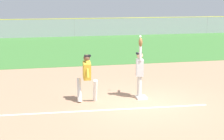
{
  "coord_description": "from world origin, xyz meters",
  "views": [
    {
      "loc": [
        -3.6,
        -11.34,
        3.73
      ],
      "look_at": [
        -0.89,
        0.96,
        1.05
      ],
      "focal_mm": 55.86,
      "sensor_mm": 36.0,
      "label": 1
    }
  ],
  "objects_px": {
    "baseball": "(140,36)",
    "parked_car_green": "(14,27)",
    "parked_car_black": "(72,26)",
    "first_base": "(141,97)",
    "runner": "(87,75)",
    "fielder": "(140,68)",
    "parked_car_tan": "(128,25)",
    "parked_car_silver": "(177,24)"
  },
  "relations": [
    {
      "from": "first_base",
      "to": "fielder",
      "type": "relative_size",
      "value": 0.17
    },
    {
      "from": "first_base",
      "to": "parked_car_silver",
      "type": "xyz_separation_m",
      "value": [
        11.65,
        24.52,
        0.63
      ]
    },
    {
      "from": "runner",
      "to": "parked_car_tan",
      "type": "relative_size",
      "value": 0.39
    },
    {
      "from": "parked_car_green",
      "to": "parked_car_black",
      "type": "distance_m",
      "value": 5.83
    },
    {
      "from": "fielder",
      "to": "parked_car_tan",
      "type": "xyz_separation_m",
      "value": [
        6.21,
        24.72,
        -0.45
      ]
    },
    {
      "from": "parked_car_tan",
      "to": "parked_car_silver",
      "type": "distance_m",
      "value": 5.51
    },
    {
      "from": "parked_car_tan",
      "to": "parked_car_silver",
      "type": "xyz_separation_m",
      "value": [
        5.5,
        -0.31,
        0.0
      ]
    },
    {
      "from": "first_base",
      "to": "baseball",
      "type": "xyz_separation_m",
      "value": [
        0.04,
        0.38,
        2.23
      ]
    },
    {
      "from": "first_base",
      "to": "parked_car_green",
      "type": "height_order",
      "value": "parked_car_green"
    },
    {
      "from": "first_base",
      "to": "parked_car_black",
      "type": "relative_size",
      "value": 0.09
    },
    {
      "from": "parked_car_black",
      "to": "parked_car_silver",
      "type": "xyz_separation_m",
      "value": [
        11.7,
        0.17,
        0.0
      ]
    },
    {
      "from": "baseball",
      "to": "parked_car_silver",
      "type": "bearing_deg",
      "value": 64.3
    },
    {
      "from": "parked_car_black",
      "to": "parked_car_silver",
      "type": "relative_size",
      "value": 0.98
    },
    {
      "from": "fielder",
      "to": "parked_car_tan",
      "type": "distance_m",
      "value": 25.49
    },
    {
      "from": "runner",
      "to": "parked_car_green",
      "type": "xyz_separation_m",
      "value": [
        -3.82,
        24.98,
        -0.32
      ]
    },
    {
      "from": "runner",
      "to": "parked_car_green",
      "type": "relative_size",
      "value": 0.38
    },
    {
      "from": "fielder",
      "to": "baseball",
      "type": "distance_m",
      "value": 1.19
    },
    {
      "from": "baseball",
      "to": "parked_car_black",
      "type": "height_order",
      "value": "baseball"
    },
    {
      "from": "runner",
      "to": "parked_car_tan",
      "type": "distance_m",
      "value": 26.1
    },
    {
      "from": "baseball",
      "to": "parked_car_green",
      "type": "relative_size",
      "value": 0.02
    },
    {
      "from": "parked_car_black",
      "to": "parked_car_green",
      "type": "bearing_deg",
      "value": 174.83
    },
    {
      "from": "parked_car_black",
      "to": "parked_car_tan",
      "type": "relative_size",
      "value": 1.0
    },
    {
      "from": "runner",
      "to": "parked_car_green",
      "type": "bearing_deg",
      "value": 101.73
    },
    {
      "from": "first_base",
      "to": "parked_car_green",
      "type": "relative_size",
      "value": 0.08
    },
    {
      "from": "runner",
      "to": "parked_car_black",
      "type": "height_order",
      "value": "runner"
    },
    {
      "from": "fielder",
      "to": "parked_car_silver",
      "type": "relative_size",
      "value": 0.5
    },
    {
      "from": "fielder",
      "to": "parked_car_green",
      "type": "relative_size",
      "value": 0.5
    },
    {
      "from": "fielder",
      "to": "runner",
      "type": "bearing_deg",
      "value": 14.46
    },
    {
      "from": "first_base",
      "to": "runner",
      "type": "bearing_deg",
      "value": 178.87
    },
    {
      "from": "parked_car_tan",
      "to": "parked_car_silver",
      "type": "height_order",
      "value": "same"
    },
    {
      "from": "first_base",
      "to": "parked_car_tan",
      "type": "relative_size",
      "value": 0.09
    },
    {
      "from": "baseball",
      "to": "fielder",
      "type": "bearing_deg",
      "value": -107.83
    },
    {
      "from": "parked_car_green",
      "to": "parked_car_black",
      "type": "height_order",
      "value": "same"
    },
    {
      "from": "first_base",
      "to": "parked_car_silver",
      "type": "distance_m",
      "value": 27.16
    },
    {
      "from": "fielder",
      "to": "baseball",
      "type": "height_order",
      "value": "baseball"
    },
    {
      "from": "baseball",
      "to": "parked_car_black",
      "type": "bearing_deg",
      "value": 90.21
    },
    {
      "from": "first_base",
      "to": "parked_car_green",
      "type": "xyz_separation_m",
      "value": [
        -5.84,
        25.02,
        0.63
      ]
    },
    {
      "from": "first_base",
      "to": "parked_car_green",
      "type": "distance_m",
      "value": 25.7
    },
    {
      "from": "fielder",
      "to": "baseball",
      "type": "relative_size",
      "value": 30.81
    },
    {
      "from": "baseball",
      "to": "parked_car_green",
      "type": "xyz_separation_m",
      "value": [
        -5.88,
        24.64,
        -1.59
      ]
    },
    {
      "from": "runner",
      "to": "parked_car_green",
      "type": "height_order",
      "value": "runner"
    },
    {
      "from": "parked_car_green",
      "to": "parked_car_silver",
      "type": "height_order",
      "value": "same"
    }
  ]
}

